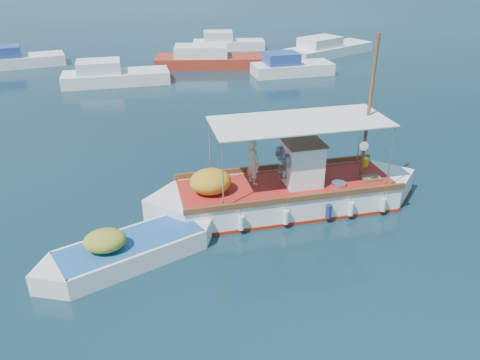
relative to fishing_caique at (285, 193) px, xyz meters
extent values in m
plane|color=black|center=(-0.55, -0.61, -0.54)|extent=(160.00, 160.00, 0.00)
cube|color=white|center=(0.06, 0.00, -0.18)|extent=(7.53, 2.53, 1.10)
cube|color=white|center=(-3.70, 0.01, -0.18)|extent=(2.51, 2.51, 1.10)
cube|color=white|center=(3.82, -0.01, -0.18)|extent=(2.51, 2.51, 1.10)
cube|color=maroon|center=(0.06, 0.00, -0.52)|extent=(7.63, 2.61, 0.18)
cube|color=#A32119|center=(0.06, 0.00, 0.35)|extent=(7.53, 2.33, 0.06)
cube|color=brown|center=(0.06, 1.26, 0.47)|extent=(7.62, 0.12, 0.20)
cube|color=brown|center=(0.06, -1.27, 0.47)|extent=(7.62, 0.12, 0.20)
cube|color=white|center=(0.56, 0.00, 1.12)|extent=(1.21, 1.31, 1.50)
cube|color=brown|center=(0.56, 0.00, 1.90)|extent=(1.31, 1.41, 0.06)
cylinder|color=slate|center=(-0.09, -0.32, 1.42)|extent=(0.22, 0.50, 0.50)
cylinder|color=slate|center=(-0.09, 0.32, 1.42)|extent=(0.22, 0.50, 0.50)
cylinder|color=slate|center=(-0.09, 0.00, 0.87)|extent=(0.22, 0.50, 0.50)
cylinder|color=brown|center=(2.87, -0.01, 2.88)|extent=(0.12, 0.12, 5.02)
cylinder|color=brown|center=(2.07, -0.01, 2.47)|extent=(1.81, 0.09, 0.08)
cylinder|color=silver|center=(-2.45, 1.11, 1.50)|extent=(0.04, 0.04, 2.26)
cylinder|color=silver|center=(-2.45, -1.10, 1.50)|extent=(0.04, 0.04, 2.26)
cylinder|color=silver|center=(3.27, 1.09, 1.50)|extent=(0.04, 0.04, 2.26)
cylinder|color=silver|center=(3.27, -1.11, 1.50)|extent=(0.04, 0.04, 2.26)
cube|color=beige|center=(0.41, 0.00, 2.65)|extent=(5.93, 2.42, 0.04)
ellipsoid|color=#C5891C|center=(-2.65, 0.01, 0.79)|extent=(1.41, 1.20, 0.84)
cube|color=gold|center=(1.37, 0.55, 0.57)|extent=(0.25, 0.18, 0.40)
cylinder|color=gold|center=(3.37, 0.69, 0.54)|extent=(0.30, 0.30, 0.34)
cube|color=brown|center=(3.07, -0.41, 0.43)|extent=(0.65, 0.45, 0.12)
cylinder|color=#B2B2B2|center=(1.76, -0.56, 0.43)|extent=(0.50, 0.50, 0.12)
cylinder|color=white|center=(2.26, -1.06, 2.00)|extent=(0.30, 0.03, 0.30)
cylinder|color=white|center=(-1.95, -1.40, -0.08)|extent=(0.20, 0.20, 0.48)
cylinder|color=navy|center=(1.06, -1.41, -0.08)|extent=(0.20, 0.20, 0.48)
cylinder|color=white|center=(3.07, -1.41, -0.08)|extent=(0.20, 0.20, 0.48)
imported|color=#B1AC92|center=(-1.10, 0.32, 1.18)|extent=(0.55, 0.68, 1.61)
cube|color=white|center=(-5.41, -1.90, -0.31)|extent=(4.50, 3.03, 0.82)
cube|color=white|center=(-7.37, -2.65, -0.31)|extent=(1.53, 1.53, 0.82)
cube|color=white|center=(-3.46, -1.15, -0.31)|extent=(1.53, 1.53, 0.82)
cube|color=#205194|center=(-5.41, -1.90, 0.08)|extent=(4.43, 2.86, 0.05)
ellipsoid|color=olive|center=(-6.10, -2.16, 0.40)|extent=(1.47, 1.35, 0.60)
cube|color=silver|center=(-5.66, 18.65, -0.24)|extent=(7.00, 2.40, 1.00)
cube|color=silver|center=(-6.71, 18.65, 0.66)|extent=(2.80, 2.04, 0.80)
cube|color=maroon|center=(2.22, 21.89, -0.24)|extent=(10.28, 4.68, 1.00)
cube|color=silver|center=(0.76, 22.18, 0.66)|extent=(4.36, 3.11, 0.80)
cube|color=silver|center=(6.76, 18.20, -0.24)|extent=(5.80, 2.30, 1.00)
cube|color=navy|center=(5.89, 18.18, 0.66)|extent=(2.34, 1.91, 0.80)
cube|color=silver|center=(12.12, 23.89, -0.24)|extent=(8.66, 5.86, 1.00)
cube|color=silver|center=(10.99, 23.36, 0.66)|extent=(3.96, 3.41, 0.80)
cube|color=silver|center=(-13.01, 25.60, -0.24)|extent=(7.14, 3.45, 1.00)
cube|color=navy|center=(-14.02, 25.42, 0.66)|extent=(3.04, 2.40, 0.80)
cube|color=silver|center=(4.28, 28.25, -0.24)|extent=(6.56, 2.98, 1.00)
cube|color=silver|center=(3.34, 28.40, 0.66)|extent=(2.77, 2.08, 0.80)
camera|label=1|loc=(-5.02, -13.75, 7.83)|focal=35.00mm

